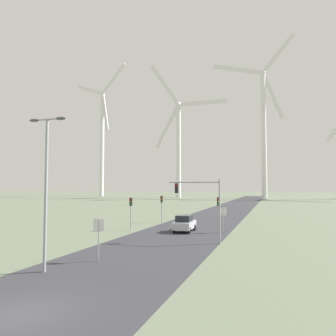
{
  "coord_description": "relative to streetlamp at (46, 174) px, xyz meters",
  "views": [
    {
      "loc": [
        9.61,
        -10.82,
        5.02
      ],
      "look_at": [
        0.0,
        18.78,
        6.78
      ],
      "focal_mm": 35.0,
      "sensor_mm": 36.0,
      "label": 1
    }
  ],
  "objects": [
    {
      "name": "traffic_light_post_near_right",
      "position": [
        7.18,
        19.12,
        -2.94
      ],
      "size": [
        0.28,
        0.34,
        3.85
      ],
      "color": "#93999E",
      "rests_on": "ground"
    },
    {
      "name": "traffic_light_post_mid_left",
      "position": [
        -2.11,
        27.18,
        -3.06
      ],
      "size": [
        0.28,
        0.33,
        3.69
      ],
      "color": "#93999E",
      "rests_on": "ground"
    },
    {
      "name": "stop_sign_near",
      "position": [
        1.65,
        3.38,
        -3.79
      ],
      "size": [
        0.81,
        0.07,
        2.82
      ],
      "color": "#93999E",
      "rests_on": "ground"
    },
    {
      "name": "wind_turbine_left",
      "position": [
        -28.32,
        126.28,
        21.25
      ],
      "size": [
        34.55,
        8.99,
        61.6
      ],
      "color": "white",
      "rests_on": "ground"
    },
    {
      "name": "wind_turbine_center",
      "position": [
        9.1,
        127.09,
        26.98
      ],
      "size": [
        34.1,
        9.43,
        70.82
      ],
      "color": "white",
      "rests_on": "ground"
    },
    {
      "name": "ground_plane",
      "position": [
        3.35,
        -5.51,
        -5.77
      ],
      "size": [
        600.0,
        600.0,
        0.0
      ],
      "primitive_type": "plane",
      "color": "#5B6651"
    },
    {
      "name": "stop_sign_far",
      "position": [
        7.58,
        19.7,
        -3.88
      ],
      "size": [
        0.81,
        0.07,
        2.7
      ],
      "color": "#93999E",
      "rests_on": "ground"
    },
    {
      "name": "streetlamp",
      "position": [
        0.0,
        0.0,
        0.0
      ],
      "size": [
        2.6,
        0.32,
        9.16
      ],
      "color": "#93999E",
      "rests_on": "ground"
    },
    {
      "name": "traffic_light_mast_overhead",
      "position": [
        6.64,
        12.75,
        -1.7
      ],
      "size": [
        4.75,
        0.35,
        5.66
      ],
      "color": "#93999E",
      "rests_on": "ground"
    },
    {
      "name": "wind_turbine_far_left",
      "position": [
        -73.16,
        136.07,
        27.18
      ],
      "size": [
        34.0,
        9.55,
        68.18
      ],
      "color": "white",
      "rests_on": "ground"
    },
    {
      "name": "road_surface",
      "position": [
        3.35,
        42.49,
        -5.76
      ],
      "size": [
        10.0,
        240.0,
        0.01
      ],
      "color": "#2D2D33",
      "rests_on": "ground"
    },
    {
      "name": "car_approaching",
      "position": [
        3.37,
        19.19,
        -4.86
      ],
      "size": [
        1.91,
        4.15,
        1.83
      ],
      "color": "#B7BCC1",
      "rests_on": "ground"
    },
    {
      "name": "traffic_light_post_near_left",
      "position": [
        -2.81,
        18.34,
        -3.04
      ],
      "size": [
        0.28,
        0.34,
        3.71
      ],
      "color": "#93999E",
      "rests_on": "ground"
    }
  ]
}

